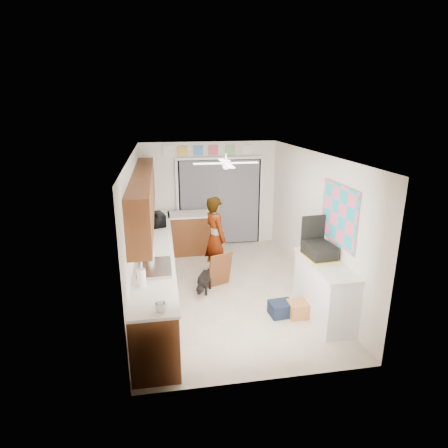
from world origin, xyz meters
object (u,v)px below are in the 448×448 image
cup (161,307)px  paper_towel_roll (142,278)px  soap_bottle (151,251)px  cardboard_box (301,309)px  man (215,238)px  navy_crate (281,309)px  microwave (156,220)px  suitcase (319,250)px  dog (205,282)px

cup → paper_towel_roll: 0.75m
soap_bottle → paper_towel_roll: (-0.11, -0.95, -0.02)m
cardboard_box → man: man is taller
soap_bottle → navy_crate: bearing=-12.8°
paper_towel_roll → man: 2.51m
cardboard_box → navy_crate: (-0.30, 0.08, -0.01)m
soap_bottle → navy_crate: 2.31m
navy_crate → microwave: bearing=131.5°
cup → suitcase: (2.53, 1.29, 0.06)m
soap_bottle → paper_towel_roll: size_ratio=1.13×
cardboard_box → cup: bearing=-153.3°
suitcase → cup: bearing=-158.0°
soap_bottle → cup: size_ratio=1.98×
cardboard_box → dog: size_ratio=0.79×
microwave → navy_crate: bearing=-155.5°
suitcase → navy_crate: (-0.62, -0.10, -0.94)m
cup → navy_crate: (1.91, 1.19, -0.88)m
microwave → soap_bottle: (-0.07, -1.77, 0.01)m
soap_bottle → cup: soap_bottle is taller
cardboard_box → navy_crate: 0.31m
soap_bottle → suitcase: 2.69m
cardboard_box → dog: 1.81m
cup → suitcase: 2.84m
cup → man: size_ratio=0.09×
cup → cardboard_box: size_ratio=0.36×
microwave → suitcase: 3.36m
suitcase → man: 2.14m
paper_towel_roll → navy_crate: bearing=12.6°
soap_bottle → suitcase: soap_bottle is taller
cup → soap_bottle: bearing=94.8°
microwave → cardboard_box: microwave is taller
soap_bottle → cup: 1.66m
cup → cardboard_box: bearing=26.7°
cup → paper_towel_roll: paper_towel_roll is taller
cup → man: (1.07, 2.84, -0.18)m
soap_bottle → suitcase: size_ratio=0.53×
paper_towel_roll → man: man is taller
soap_bottle → navy_crate: (2.05, -0.47, -0.97)m
microwave → navy_crate: size_ratio=1.24×
man → microwave: bearing=42.7°
paper_towel_roll → man: (1.31, 2.13, -0.25)m
navy_crate → man: (-0.84, 1.65, 0.71)m
cup → cardboard_box: cup is taller
cup → paper_towel_roll: bearing=108.9°
dog → navy_crate: bearing=-18.0°
soap_bottle → paper_towel_roll: 0.95m
cardboard_box → microwave: bearing=134.5°
suitcase → navy_crate: suitcase is taller
soap_bottle → man: 1.71m
microwave → navy_crate: microwave is taller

